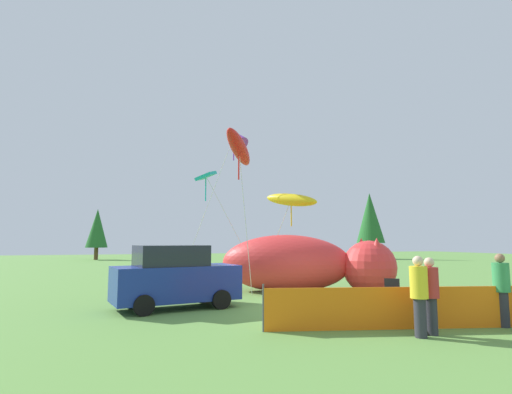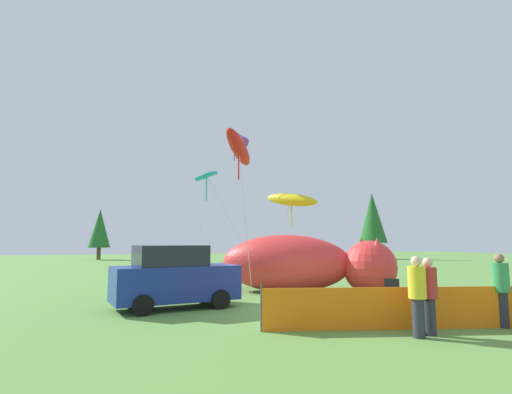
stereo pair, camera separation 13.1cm
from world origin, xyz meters
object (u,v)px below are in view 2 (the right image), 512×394
object	(u,v)px
folding_chair	(392,290)
spectator_in_blue_shirt	(429,292)
spectator_in_white_shirt	(417,293)
kite_yellow_hero	(292,200)
kite_red_lizard	(239,148)
inflatable_cat	(303,266)
parked_car	(174,277)
kite_teal_diamond	(207,178)
kite_purple_delta	(234,137)
spectator_in_green_shirt	(501,287)

from	to	relation	value
folding_chair	spectator_in_blue_shirt	bearing A→B (deg)	13.74
folding_chair	spectator_in_white_shirt	world-z (taller)	spectator_in_white_shirt
kite_yellow_hero	kite_red_lizard	xyz separation A→B (m)	(-3.44, -2.65, 1.74)
inflatable_cat	kite_red_lizard	size ratio (longest dim) A/B	1.10
parked_car	spectator_in_white_shirt	size ratio (longest dim) A/B	2.30
kite_teal_diamond	kite_red_lizard	xyz separation A→B (m)	(0.35, -4.76, 0.50)
spectator_in_blue_shirt	kite_yellow_hero	xyz separation A→B (m)	(0.66, 9.88, 3.24)
spectator_in_white_shirt	kite_yellow_hero	world-z (taller)	kite_yellow_hero
folding_chair	kite_red_lizard	xyz separation A→B (m)	(-4.50, 3.50, 5.43)
kite_teal_diamond	kite_red_lizard	distance (m)	4.80
kite_purple_delta	kite_red_lizard	distance (m)	5.25
spectator_in_blue_shirt	spectator_in_green_shirt	size ratio (longest dim) A/B	0.96
folding_chair	inflatable_cat	size ratio (longest dim) A/B	0.13
spectator_in_white_shirt	kite_teal_diamond	size ratio (longest dim) A/B	0.32
kite_teal_diamond	kite_purple_delta	bearing A→B (deg)	2.39
folding_chair	kite_red_lizard	size ratio (longest dim) A/B	0.14
inflatable_cat	kite_teal_diamond	xyz separation A→B (m)	(-3.59, 3.78, 4.32)
parked_car	spectator_in_white_shirt	xyz separation A→B (m)	(4.97, -5.92, 0.00)
spectator_in_green_shirt	kite_teal_diamond	world-z (taller)	kite_teal_diamond
spectator_in_blue_shirt	kite_red_lizard	size ratio (longest dim) A/B	0.27
folding_chair	kite_yellow_hero	size ratio (longest dim) A/B	0.20
parked_car	spectator_in_white_shirt	distance (m)	7.73
parked_car	spectator_in_green_shirt	bearing A→B (deg)	-46.24
folding_chair	spectator_in_green_shirt	bearing A→B (deg)	49.61
spectator_in_green_shirt	parked_car	bearing A→B (deg)	144.10
spectator_in_blue_shirt	spectator_in_green_shirt	xyz separation A→B (m)	(2.44, 0.12, 0.04)
kite_yellow_hero	kite_teal_diamond	size ratio (longest dim) A/B	0.81
inflatable_cat	kite_red_lizard	distance (m)	5.89
inflatable_cat	kite_purple_delta	world-z (taller)	kite_purple_delta
parked_car	folding_chair	size ratio (longest dim) A/B	4.58
inflatable_cat	spectator_in_white_shirt	xyz separation A→B (m)	(-0.90, -8.34, -0.13)
folding_chair	inflatable_cat	bearing A→B (deg)	-125.83
spectator_in_green_shirt	folding_chair	bearing A→B (deg)	101.16
kite_teal_diamond	kite_purple_delta	world-z (taller)	kite_purple_delta
kite_teal_diamond	kite_purple_delta	xyz separation A→B (m)	(1.44, 0.06, 2.29)
spectator_in_blue_shirt	kite_yellow_hero	world-z (taller)	kite_yellow_hero
spectator_in_green_shirt	kite_red_lizard	distance (m)	10.12
folding_chair	kite_purple_delta	xyz separation A→B (m)	(-3.41, 8.31, 7.22)
kite_yellow_hero	parked_car	bearing A→B (deg)	-146.00
kite_red_lizard	kite_purple_delta	bearing A→B (deg)	77.24
inflatable_cat	folding_chair	bearing A→B (deg)	-43.93
spectator_in_white_shirt	spectator_in_blue_shirt	bearing A→B (deg)	15.70
kite_yellow_hero	kite_purple_delta	world-z (taller)	kite_purple_delta
spectator_in_blue_shirt	inflatable_cat	bearing A→B (deg)	86.78
spectator_in_green_shirt	spectator_in_white_shirt	size ratio (longest dim) A/B	1.01
spectator_in_blue_shirt	kite_teal_diamond	size ratio (longest dim) A/B	0.31
kite_red_lizard	spectator_in_blue_shirt	bearing A→B (deg)	-69.01
kite_purple_delta	folding_chair	bearing A→B (deg)	-67.71
spectator_in_blue_shirt	kite_purple_delta	bearing A→B (deg)	97.96
parked_car	spectator_in_white_shirt	world-z (taller)	parked_car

